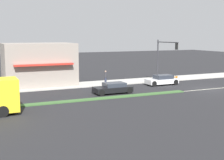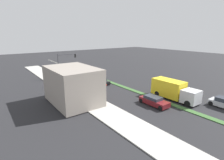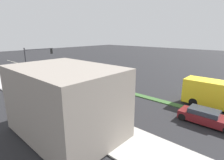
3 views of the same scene
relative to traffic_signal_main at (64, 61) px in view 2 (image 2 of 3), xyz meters
name	(u,v)px [view 2 (image 2 of 3)]	position (x,y,z in m)	size (l,w,h in m)	color
ground_plane	(130,89)	(-6.12, 15.59, -3.90)	(160.00, 160.00, 0.00)	#232326
sidewalk_right	(88,101)	(2.88, 16.09, -3.84)	(4.00, 73.00, 0.12)	#B2AFA8
median_strip	(172,104)	(-6.12, 24.59, -3.85)	(0.90, 46.00, 0.10)	#3D6633
lane_marking_center	(84,73)	(-6.12, -2.41, -3.90)	(0.16, 60.00, 0.01)	beige
building_corner_store	(73,85)	(4.93, 15.34, -1.18)	(6.60, 8.59, 5.20)	gray
traffic_signal_main	(64,61)	(0.00, 0.00, 0.00)	(4.59, 0.34, 5.60)	#333338
pedestrian	(71,82)	(1.78, 7.55, -2.87)	(0.34, 0.34, 1.72)	#282D42
warning_aframe_sign	(63,75)	(-0.08, -1.85, -3.47)	(0.45, 0.53, 0.84)	orange
delivery_truck	(173,90)	(-8.32, 23.19, -2.43)	(2.44, 7.50, 2.87)	silver
van_white	(71,75)	(-1.12, 0.91, -3.28)	(1.73, 4.13, 1.27)	silver
sedan_maroon	(154,101)	(-3.92, 23.10, -3.27)	(1.77, 4.41, 1.29)	maroon
suv_black	(101,81)	(-3.92, 9.10, -3.32)	(1.91, 4.16, 1.18)	black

